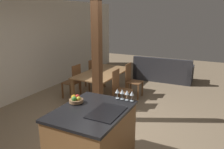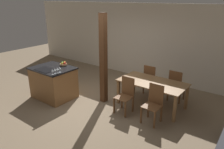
# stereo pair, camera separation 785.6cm
# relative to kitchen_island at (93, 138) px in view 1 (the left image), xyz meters

# --- Properties ---
(ground_plane) EXTENTS (16.00, 16.00, 0.00)m
(ground_plane) POSITION_rel_kitchen_island_xyz_m (1.17, 0.36, -0.47)
(ground_plane) COLOR #847056
(wall_back) EXTENTS (11.20, 0.08, 2.70)m
(wall_back) POSITION_rel_kitchen_island_xyz_m (1.17, 3.23, 0.88)
(wall_back) COLOR silver
(wall_back) RESTS_ON ground_plane
(kitchen_island) EXTENTS (1.20, 0.95, 0.95)m
(kitchen_island) POSITION_rel_kitchen_island_xyz_m (0.00, 0.00, 0.00)
(kitchen_island) COLOR olive
(kitchen_island) RESTS_ON ground_plane
(fruit_bowl) EXTENTS (0.21, 0.21, 0.11)m
(fruit_bowl) POSITION_rel_kitchen_island_xyz_m (0.10, 0.34, 0.52)
(fruit_bowl) COLOR #99704C
(fruit_bowl) RESTS_ON kitchen_island
(wine_glass_near) EXTENTS (0.07, 0.07, 0.16)m
(wine_glass_near) POSITION_rel_kitchen_island_xyz_m (0.53, -0.40, 0.60)
(wine_glass_near) COLOR silver
(wine_glass_near) RESTS_ON kitchen_island
(wine_glass_middle) EXTENTS (0.07, 0.07, 0.16)m
(wine_glass_middle) POSITION_rel_kitchen_island_xyz_m (0.53, -0.32, 0.60)
(wine_glass_middle) COLOR silver
(wine_glass_middle) RESTS_ON kitchen_island
(wine_glass_far) EXTENTS (0.07, 0.07, 0.16)m
(wine_glass_far) POSITION_rel_kitchen_island_xyz_m (0.53, -0.24, 0.60)
(wine_glass_far) COLOR silver
(wine_glass_far) RESTS_ON kitchen_island
(wine_glass_end) EXTENTS (0.07, 0.07, 0.16)m
(wine_glass_end) POSITION_rel_kitchen_island_xyz_m (0.53, -0.15, 0.60)
(wine_glass_end) COLOR silver
(wine_glass_end) RESTS_ON kitchen_island
(dining_table) EXTENTS (1.80, 0.95, 0.73)m
(dining_table) POSITION_rel_kitchen_island_xyz_m (2.61, 1.26, 0.16)
(dining_table) COLOR olive
(dining_table) RESTS_ON ground_plane
(dining_chair_near_left) EXTENTS (0.40, 0.40, 0.95)m
(dining_chair_near_left) POSITION_rel_kitchen_island_xyz_m (2.21, 0.56, 0.02)
(dining_chair_near_left) COLOR brown
(dining_chair_near_left) RESTS_ON ground_plane
(dining_chair_near_right) EXTENTS (0.40, 0.40, 0.95)m
(dining_chair_near_right) POSITION_rel_kitchen_island_xyz_m (3.02, 0.56, 0.02)
(dining_chair_near_right) COLOR brown
(dining_chair_near_right) RESTS_ON ground_plane
(dining_chair_far_left) EXTENTS (0.40, 0.40, 0.95)m
(dining_chair_far_left) POSITION_rel_kitchen_island_xyz_m (2.21, 1.95, 0.02)
(dining_chair_far_left) COLOR brown
(dining_chair_far_left) RESTS_ON ground_plane
(dining_chair_far_right) EXTENTS (0.40, 0.40, 0.95)m
(dining_chair_far_right) POSITION_rel_kitchen_island_xyz_m (3.02, 1.95, 0.02)
(dining_chair_far_right) COLOR brown
(dining_chair_far_right) RESTS_ON ground_plane
(couch) EXTENTS (0.88, 1.99, 0.83)m
(couch) POSITION_rel_kitchen_island_xyz_m (5.02, 0.16, -0.19)
(couch) COLOR #2D2D33
(couch) RESTS_ON ground_plane
(timber_post) EXTENTS (0.17, 0.17, 2.51)m
(timber_post) POSITION_rel_kitchen_island_xyz_m (1.36, 0.70, 0.79)
(timber_post) COLOR #4C2D19
(timber_post) RESTS_ON ground_plane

